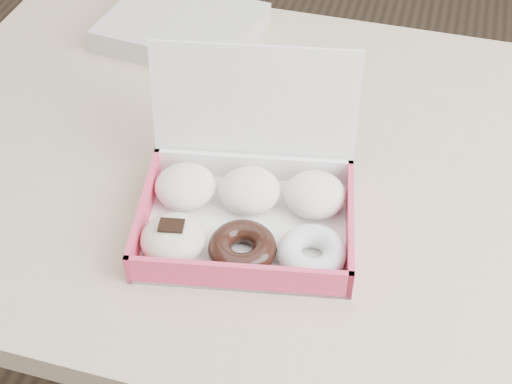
# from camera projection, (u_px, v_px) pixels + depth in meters

# --- Properties ---
(table) EXTENTS (1.20, 0.80, 0.75)m
(table) POSITION_uv_depth(u_px,v_px,m) (293.00, 198.00, 1.08)
(table) COLOR tan
(table) RESTS_ON ground
(donut_box) EXTENTS (0.31, 0.28, 0.20)m
(donut_box) POSITION_uv_depth(u_px,v_px,m) (245.00, 205.00, 0.92)
(donut_box) COLOR white
(donut_box) RESTS_ON table
(newspapers) EXTENTS (0.27, 0.23, 0.04)m
(newspapers) POSITION_uv_depth(u_px,v_px,m) (182.00, 28.00, 1.24)
(newspapers) COLOR silver
(newspapers) RESTS_ON table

